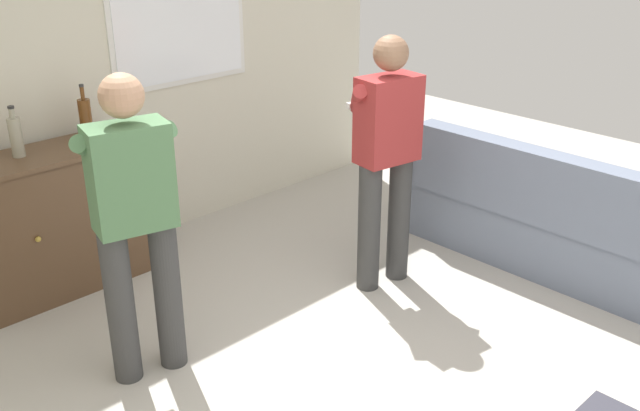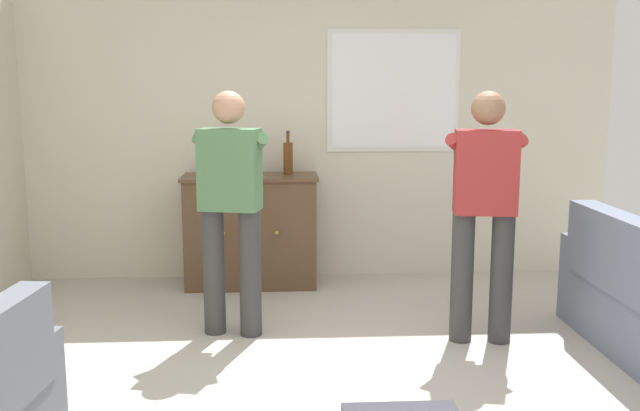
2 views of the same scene
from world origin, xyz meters
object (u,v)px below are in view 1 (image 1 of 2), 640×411
object	(u,v)px
person_standing_left	(134,216)
couch	(544,223)
person_standing_right	(386,152)
bottle_wine_green	(16,136)
bottle_liquor_amber	(86,119)
sideboard_cabinet	(56,222)

from	to	relation	value
person_standing_left	couch	bearing A→B (deg)	-18.89
couch	person_standing_right	bearing A→B (deg)	145.33
couch	person_standing_left	size ratio (longest dim) A/B	1.36
bottle_wine_green	person_standing_right	xyz separation A→B (m)	(1.74, -1.49, -0.16)
bottle_liquor_amber	sideboard_cabinet	bearing A→B (deg)	-171.61
bottle_liquor_amber	bottle_wine_green	bearing A→B (deg)	-178.84
bottle_liquor_amber	person_standing_right	xyz separation A→B (m)	(1.27, -1.50, -0.17)
sideboard_cabinet	couch	bearing A→B (deg)	-39.60
sideboard_cabinet	bottle_wine_green	world-z (taller)	bottle_wine_green
couch	sideboard_cabinet	xyz separation A→B (m)	(-2.55, 2.11, 0.14)
person_standing_left	person_standing_right	xyz separation A→B (m)	(1.68, -0.24, 0.00)
couch	bottle_liquor_amber	bearing A→B (deg)	135.89
couch	sideboard_cabinet	world-z (taller)	sideboard_cabinet
sideboard_cabinet	person_standing_right	bearing A→B (deg)	-42.25
sideboard_cabinet	person_standing_right	distance (m)	2.20
sideboard_cabinet	bottle_liquor_amber	xyz separation A→B (m)	(0.32, 0.05, 0.62)
sideboard_cabinet	person_standing_left	bearing A→B (deg)	-93.99
bottle_wine_green	couch	bearing A→B (deg)	-38.57
sideboard_cabinet	person_standing_left	size ratio (longest dim) A/B	0.68
couch	bottle_wine_green	size ratio (longest dim) A/B	7.11
bottle_liquor_amber	person_standing_right	size ratio (longest dim) A/B	0.22
bottle_wine_green	bottle_liquor_amber	distance (m)	0.47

